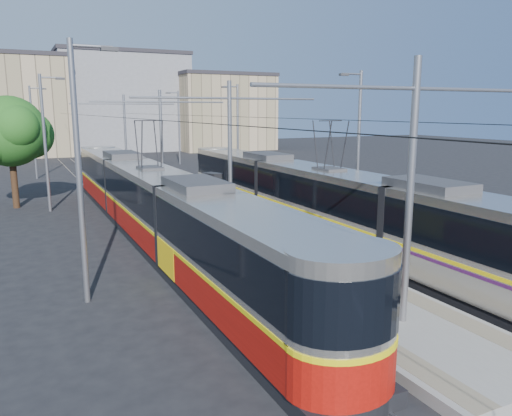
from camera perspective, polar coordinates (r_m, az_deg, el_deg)
ground at (r=17.63m, az=7.49°, el=-8.76°), size 160.00×160.00×0.00m
platform at (r=32.65m, az=-9.12°, el=0.74°), size 4.00×50.00×0.30m
tactile_strip_left at (r=32.25m, az=-11.59°, el=0.80°), size 0.70×50.00×0.01m
tactile_strip_right at (r=33.07m, az=-6.73°, el=1.21°), size 0.70×50.00×0.01m
rails at (r=32.68m, az=-9.12°, el=0.51°), size 8.71×70.00×0.03m
track_arrow at (r=13.55m, az=1.53°, el=-15.00°), size 1.20×5.00×0.01m
tram_left at (r=23.81m, az=-11.86°, el=0.58°), size 2.43×32.08×5.50m
tram_right at (r=23.11m, az=8.26°, el=0.77°), size 2.43×30.47×5.50m
catenary at (r=29.45m, az=-7.75°, el=8.23°), size 9.20×70.00×7.00m
street_lamps at (r=36.02m, az=-11.20°, el=8.09°), size 15.18×38.22×8.00m
shelter at (r=26.85m, az=-4.94°, el=1.62°), size 0.96×1.23×2.38m
tree at (r=34.02m, az=-25.86°, el=7.77°), size 4.70×4.35×6.83m
building_left at (r=73.78m, az=-27.05°, el=10.38°), size 16.32×12.24×13.00m
building_centre at (r=79.26m, az=-15.21°, el=11.61°), size 18.36×14.28×14.24m
building_right at (r=77.50m, az=-3.89°, el=10.92°), size 14.28×10.20×11.36m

